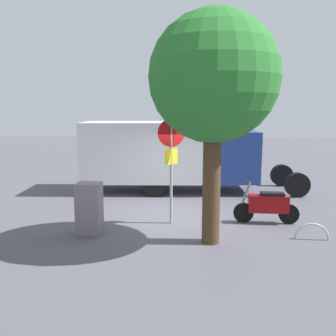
% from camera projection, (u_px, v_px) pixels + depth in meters
% --- Properties ---
extents(ground_plane, '(60.00, 60.00, 0.00)m').
position_uv_depth(ground_plane, '(174.00, 217.00, 10.74)').
color(ground_plane, '#4E4D56').
extents(box_truck_near, '(8.49, 2.69, 2.68)m').
position_uv_depth(box_truck_near, '(172.00, 152.00, 13.88)').
color(box_truck_near, black).
rests_on(box_truck_near, ground).
extents(motorcycle, '(1.81, 0.55, 1.20)m').
position_uv_depth(motorcycle, '(268.00, 205.00, 10.06)').
color(motorcycle, black).
rests_on(motorcycle, ground).
extents(stop_sign, '(0.71, 0.33, 2.92)m').
position_uv_depth(stop_sign, '(171.00, 155.00, 9.81)').
color(stop_sign, '#9E9EA3').
rests_on(stop_sign, ground).
extents(street_tree, '(2.96, 2.96, 5.37)m').
position_uv_depth(street_tree, '(214.00, 79.00, 8.07)').
color(street_tree, '#47301E').
rests_on(street_tree, ground).
extents(utility_cabinet, '(0.61, 0.54, 1.33)m').
position_uv_depth(utility_cabinet, '(89.00, 208.00, 9.21)').
color(utility_cabinet, slate).
rests_on(utility_cabinet, ground).
extents(bike_rack_hoop, '(0.85, 0.09, 0.85)m').
position_uv_depth(bike_rack_hoop, '(312.00, 239.00, 8.88)').
color(bike_rack_hoop, '#B7B7BC').
rests_on(bike_rack_hoop, ground).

